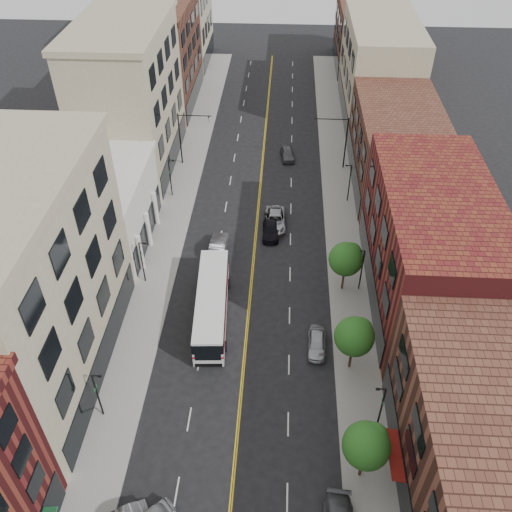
% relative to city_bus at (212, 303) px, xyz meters
% --- Properties ---
extents(sidewalk_left, '(4.00, 110.00, 0.15)m').
position_rel_city_bus_xyz_m(sidewalk_left, '(-6.57, 15.60, -1.80)').
color(sidewalk_left, gray).
rests_on(sidewalk_left, ground).
extents(sidewalk_right, '(4.00, 110.00, 0.15)m').
position_rel_city_bus_xyz_m(sidewalk_right, '(13.43, 15.60, -1.80)').
color(sidewalk_right, gray).
rests_on(sidewalk_right, ground).
extents(bldg_l_tanoffice, '(10.00, 22.00, 18.00)m').
position_rel_city_bus_xyz_m(bldg_l_tanoffice, '(-13.57, -6.40, 7.13)').
color(bldg_l_tanoffice, gray).
rests_on(bldg_l_tanoffice, ground).
extents(bldg_l_white, '(10.00, 14.00, 8.00)m').
position_rel_city_bus_xyz_m(bldg_l_white, '(-13.57, 11.60, 2.13)').
color(bldg_l_white, silver).
rests_on(bldg_l_white, ground).
extents(bldg_l_far_a, '(10.00, 20.00, 18.00)m').
position_rel_city_bus_xyz_m(bldg_l_far_a, '(-13.57, 28.60, 7.13)').
color(bldg_l_far_a, gray).
rests_on(bldg_l_far_a, ground).
extents(bldg_l_far_b, '(10.00, 20.00, 15.00)m').
position_rel_city_bus_xyz_m(bldg_l_far_b, '(-13.57, 48.60, 5.63)').
color(bldg_l_far_b, '#562E22').
rests_on(bldg_l_far_b, ground).
extents(bldg_l_far_c, '(10.00, 16.00, 20.00)m').
position_rel_city_bus_xyz_m(bldg_l_far_c, '(-13.57, 66.60, 8.13)').
color(bldg_l_far_c, gray).
rests_on(bldg_l_far_c, ground).
extents(bldg_r_near, '(10.00, 26.00, 10.00)m').
position_rel_city_bus_xyz_m(bldg_r_near, '(20.43, -19.40, 3.13)').
color(bldg_r_near, '#562E22').
rests_on(bldg_r_near, ground).
extents(bldg_r_mid, '(10.00, 22.00, 12.00)m').
position_rel_city_bus_xyz_m(bldg_r_mid, '(20.43, 4.60, 4.13)').
color(bldg_r_mid, '#5A1719').
rests_on(bldg_r_mid, ground).
extents(bldg_r_far_a, '(10.00, 20.00, 10.00)m').
position_rel_city_bus_xyz_m(bldg_r_far_a, '(20.43, 25.60, 3.13)').
color(bldg_r_far_a, '#562E22').
rests_on(bldg_r_far_a, ground).
extents(bldg_r_far_b, '(10.00, 22.00, 14.00)m').
position_rel_city_bus_xyz_m(bldg_r_far_b, '(20.43, 46.60, 5.13)').
color(bldg_r_far_b, gray).
rests_on(bldg_r_far_b, ground).
extents(bldg_r_far_c, '(10.00, 18.00, 11.00)m').
position_rel_city_bus_xyz_m(bldg_r_far_c, '(20.43, 66.60, 3.63)').
color(bldg_r_far_c, '#562E22').
rests_on(bldg_r_far_c, ground).
extents(tree_r_1, '(3.40, 3.40, 5.59)m').
position_rel_city_bus_xyz_m(tree_r_1, '(12.82, -15.32, 2.25)').
color(tree_r_1, black).
rests_on(tree_r_1, sidewalk_right).
extents(tree_r_2, '(3.40, 3.40, 5.59)m').
position_rel_city_bus_xyz_m(tree_r_2, '(12.82, -5.32, 2.25)').
color(tree_r_2, black).
rests_on(tree_r_2, sidewalk_right).
extents(tree_r_3, '(3.40, 3.40, 5.59)m').
position_rel_city_bus_xyz_m(tree_r_3, '(12.82, 4.68, 2.25)').
color(tree_r_3, black).
rests_on(tree_r_3, sidewalk_right).
extents(lamp_l_1, '(0.81, 0.55, 5.05)m').
position_rel_city_bus_xyz_m(lamp_l_1, '(-7.52, -11.40, 1.10)').
color(lamp_l_1, black).
rests_on(lamp_l_1, sidewalk_left).
extents(lamp_l_2, '(0.81, 0.55, 5.05)m').
position_rel_city_bus_xyz_m(lamp_l_2, '(-7.52, 4.60, 1.10)').
color(lamp_l_2, black).
rests_on(lamp_l_2, sidewalk_left).
extents(lamp_l_3, '(0.81, 0.55, 5.05)m').
position_rel_city_bus_xyz_m(lamp_l_3, '(-7.52, 20.60, 1.10)').
color(lamp_l_3, black).
rests_on(lamp_l_3, sidewalk_left).
extents(lamp_r_1, '(0.81, 0.55, 5.05)m').
position_rel_city_bus_xyz_m(lamp_r_1, '(14.38, -11.40, 1.10)').
color(lamp_r_1, black).
rests_on(lamp_r_1, sidewalk_right).
extents(lamp_r_2, '(0.81, 0.55, 5.05)m').
position_rel_city_bus_xyz_m(lamp_r_2, '(14.38, 4.60, 1.10)').
color(lamp_r_2, black).
rests_on(lamp_r_2, sidewalk_right).
extents(lamp_r_3, '(0.81, 0.55, 5.05)m').
position_rel_city_bus_xyz_m(lamp_r_3, '(14.38, 20.60, 1.10)').
color(lamp_r_3, black).
rests_on(lamp_r_3, sidewalk_right).
extents(signal_mast_left, '(4.49, 0.18, 7.20)m').
position_rel_city_bus_xyz_m(signal_mast_left, '(-6.84, 28.60, 2.77)').
color(signal_mast_left, black).
rests_on(signal_mast_left, sidewalk_left).
extents(signal_mast_right, '(4.49, 0.18, 7.20)m').
position_rel_city_bus_xyz_m(signal_mast_right, '(13.69, 28.60, 2.77)').
color(signal_mast_right, black).
rests_on(signal_mast_right, sidewalk_right).
extents(city_bus, '(3.61, 12.67, 3.22)m').
position_rel_city_bus_xyz_m(city_bus, '(0.00, 0.00, 0.00)').
color(city_bus, silver).
rests_on(city_bus, ground).
extents(car_parked_far, '(1.81, 4.16, 1.39)m').
position_rel_city_bus_xyz_m(car_parked_far, '(9.91, -3.37, -1.18)').
color(car_parked_far, '#A6A7AE').
rests_on(car_parked_far, ground).
extents(car_lane_behind, '(1.79, 4.99, 1.64)m').
position_rel_city_bus_xyz_m(car_lane_behind, '(-0.50, 9.86, -1.05)').
color(car_lane_behind, '#555459').
rests_on(car_lane_behind, ground).
extents(car_lane_a, '(1.97, 4.65, 1.34)m').
position_rel_city_bus_xyz_m(car_lane_a, '(5.12, 13.41, -1.20)').
color(car_lane_a, black).
rests_on(car_lane_a, ground).
extents(car_lane_b, '(2.59, 5.44, 1.50)m').
position_rel_city_bus_xyz_m(car_lane_b, '(5.57, 15.19, -1.12)').
color(car_lane_b, '#A3A5AB').
rests_on(car_lane_b, ground).
extents(car_lane_c, '(2.23, 4.35, 1.42)m').
position_rel_city_bus_xyz_m(car_lane_c, '(6.83, 30.94, -1.16)').
color(car_lane_c, '#4C4C51').
rests_on(car_lane_c, ground).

